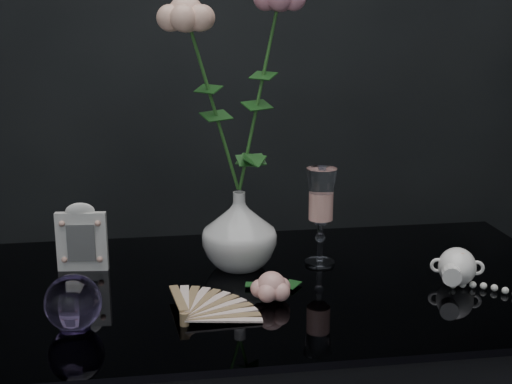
{
  "coord_description": "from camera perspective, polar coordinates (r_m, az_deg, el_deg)",
  "views": [
    {
      "loc": [
        -0.21,
        -1.08,
        1.22
      ],
      "look_at": [
        -0.03,
        0.06,
        0.92
      ],
      "focal_mm": 50.0,
      "sensor_mm": 36.0,
      "label": 1
    }
  ],
  "objects": [
    {
      "name": "vase",
      "position": [
        1.29,
        -1.35,
        -3.08
      ],
      "size": [
        0.16,
        0.16,
        0.14
      ],
      "primitive_type": "imported",
      "rotation": [
        0.0,
        0.0,
        -0.19
      ],
      "color": "silver",
      "rests_on": "table"
    },
    {
      "name": "wine_glass",
      "position": [
        1.31,
        5.2,
        -2.0
      ],
      "size": [
        0.06,
        0.06,
        0.18
      ],
      "primitive_type": null,
      "rotation": [
        0.0,
        0.0,
        -0.01
      ],
      "color": "white",
      "rests_on": "table"
    },
    {
      "name": "picture_frame",
      "position": [
        1.32,
        -13.78,
        -3.49
      ],
      "size": [
        0.1,
        0.08,
        0.13
      ],
      "primitive_type": null,
      "rotation": [
        0.0,
        0.0,
        -0.11
      ],
      "color": "silver",
      "rests_on": "table"
    },
    {
      "name": "paperweight",
      "position": [
        1.09,
        -14.43,
        -8.56
      ],
      "size": [
        0.1,
        0.1,
        0.08
      ],
      "primitive_type": null,
      "rotation": [
        0.0,
        0.0,
        0.18
      ],
      "color": "#8E72BA",
      "rests_on": "table"
    },
    {
      "name": "paper_fan",
      "position": [
        1.09,
        -5.75,
        -9.97
      ],
      "size": [
        0.29,
        0.26,
        0.02
      ],
      "primitive_type": null,
      "rotation": [
        0.0,
        0.0,
        0.38
      ],
      "color": "#F5E8C4",
      "rests_on": "table"
    },
    {
      "name": "loose_rose",
      "position": [
        1.16,
        1.24,
        -7.57
      ],
      "size": [
        0.16,
        0.18,
        0.05
      ],
      "primitive_type": null,
      "rotation": [
        0.0,
        0.0,
        0.41
      ],
      "color": "#E39D92",
      "rests_on": "table"
    },
    {
      "name": "pearl_jar",
      "position": [
        1.28,
        15.8,
        -5.64
      ],
      "size": [
        0.29,
        0.29,
        0.07
      ],
      "primitive_type": null,
      "rotation": [
        0.0,
        0.0,
        -0.34
      ],
      "color": "white",
      "rests_on": "table"
    },
    {
      "name": "roses",
      "position": [
        1.24,
        -1.6,
        9.07
      ],
      "size": [
        0.24,
        0.12,
        0.42
      ],
      "color": "#FDB69B",
      "rests_on": "vase"
    }
  ]
}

